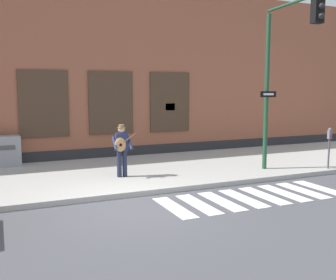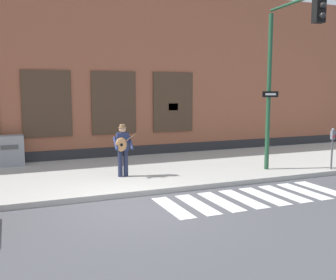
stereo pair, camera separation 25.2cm
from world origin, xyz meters
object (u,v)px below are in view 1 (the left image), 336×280
Objects in this scene: parking_meter at (329,142)px; utility_box at (6,151)px; busker at (122,147)px; traffic_light at (285,58)px.

parking_meter is 11.47m from utility_box.
busker is 4.71m from utility_box.
traffic_light reaches higher than busker.
traffic_light is 4.93× the size of utility_box.
parking_meter is (7.04, -1.64, -0.01)m from busker.
busker is 1.51× the size of utility_box.
traffic_light is 3.55m from parking_meter.
parking_meter is at bearing -25.81° from utility_box.
traffic_light reaches higher than parking_meter.
utility_box is (-10.32, 4.99, -0.39)m from parking_meter.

